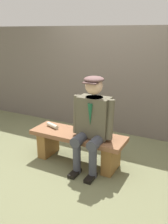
{
  "coord_description": "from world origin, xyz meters",
  "views": [
    {
      "loc": [
        -1.62,
        2.93,
        1.9
      ],
      "look_at": [
        -0.11,
        0.0,
        0.81
      ],
      "focal_mm": 39.42,
      "sensor_mm": 36.0,
      "label": 1
    }
  ],
  "objects": [
    {
      "name": "ground_plane",
      "position": [
        0.0,
        0.0,
        0.0
      ],
      "size": [
        30.0,
        30.0,
        0.0
      ],
      "primitive_type": "plane",
      "color": "#696B49"
    },
    {
      "name": "bench",
      "position": [
        0.0,
        0.0,
        0.31
      ],
      "size": [
        1.44,
        0.47,
        0.46
      ],
      "color": "brown",
      "rests_on": "ground"
    },
    {
      "name": "rolled_magazine",
      "position": [
        0.47,
        -0.03,
        0.49
      ],
      "size": [
        0.24,
        0.14,
        0.06
      ],
      "primitive_type": "cylinder",
      "rotation": [
        0.0,
        1.57,
        -0.35
      ],
      "color": "beige",
      "rests_on": "bench"
    },
    {
      "name": "seated_man",
      "position": [
        -0.26,
        0.06,
        0.75
      ],
      "size": [
        0.61,
        0.59,
        1.34
      ],
      "color": "brown",
      "rests_on": "ground"
    },
    {
      "name": "stadium_wall",
      "position": [
        0.0,
        -1.48,
        1.0
      ],
      "size": [
        12.0,
        0.24,
        2.0
      ],
      "primitive_type": "cube",
      "color": "#665C55",
      "rests_on": "ground"
    }
  ]
}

